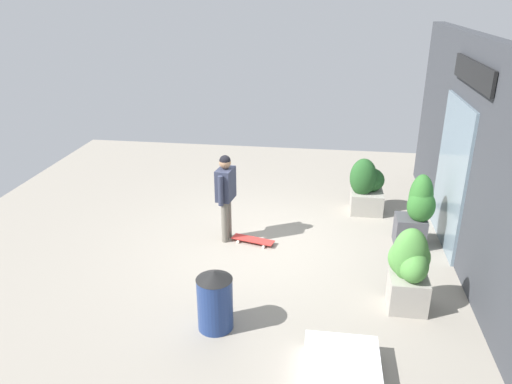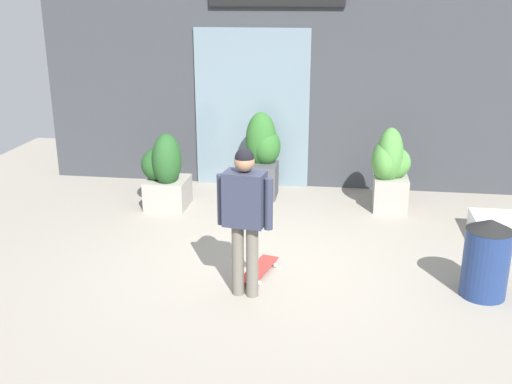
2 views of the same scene
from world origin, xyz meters
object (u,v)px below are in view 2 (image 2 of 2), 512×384
at_px(skateboard, 259,270).
at_px(planter_box_right, 389,168).
at_px(planter_box_left, 165,172).
at_px(skateboarder, 245,208).
at_px(trash_bin, 487,258).
at_px(planter_box_mid, 263,154).

bearing_deg(skateboard, planter_box_right, -18.40).
bearing_deg(planter_box_right, planter_box_left, -173.37).
bearing_deg(planter_box_left, skateboarder, -57.60).
bearing_deg(planter_box_left, skateboard, -50.58).
bearing_deg(trash_bin, planter_box_left, 151.82).
xyz_separation_m(skateboarder, planter_box_mid, (-0.26, 3.38, -0.32)).
bearing_deg(planter_box_mid, planter_box_right, -11.58).
distance_m(skateboard, trash_bin, 2.49).
xyz_separation_m(skateboard, planter_box_left, (-1.72, 2.09, 0.48)).
relative_size(skateboarder, planter_box_left, 1.40).
distance_m(skateboarder, planter_box_right, 3.44).
height_order(skateboarder, trash_bin, skateboarder).
bearing_deg(skateboard, skateboarder, -174.15).
bearing_deg(skateboarder, planter_box_right, -21.10).
bearing_deg(planter_box_mid, skateboard, -83.26).
xyz_separation_m(planter_box_right, trash_bin, (0.86, -2.63, -0.21)).
bearing_deg(skateboard, trash_bin, -78.94).
xyz_separation_m(skateboard, planter_box_right, (1.60, 2.48, 0.59)).
relative_size(skateboarder, planter_box_mid, 1.21).
height_order(skateboarder, planter_box_left, skateboarder).
xyz_separation_m(planter_box_left, trash_bin, (4.18, -2.24, -0.11)).
relative_size(planter_box_mid, trash_bin, 1.53).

